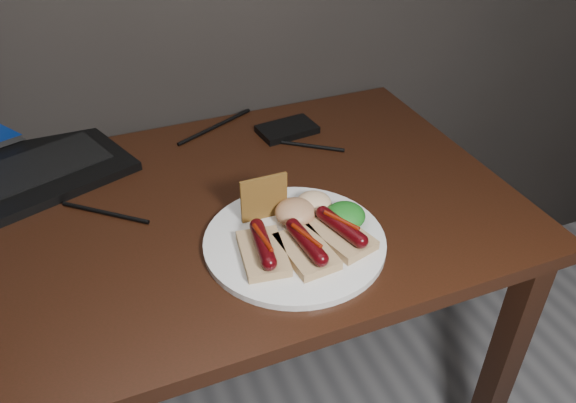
{
  "coord_description": "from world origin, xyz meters",
  "views": [
    {
      "loc": [
        -0.05,
        0.55,
        1.37
      ],
      "look_at": [
        0.24,
        1.26,
        0.82
      ],
      "focal_mm": 35.0,
      "sensor_mm": 36.0,
      "label": 1
    }
  ],
  "objects": [
    {
      "name": "desk_cables",
      "position": [
        0.02,
        1.53,
        0.75
      ],
      "size": [
        0.91,
        0.38,
        0.01
      ],
      "color": "black",
      "rests_on": "desk"
    },
    {
      "name": "hard_drive",
      "position": [
        0.37,
        1.6,
        0.76
      ],
      "size": [
        0.14,
        0.09,
        0.02
      ],
      "primitive_type": "cube",
      "rotation": [
        0.0,
        0.0,
        0.11
      ],
      "color": "black",
      "rests_on": "desk"
    },
    {
      "name": "salsa_mound",
      "position": [
        0.26,
        1.27,
        0.78
      ],
      "size": [
        0.07,
        0.07,
        0.04
      ],
      "primitive_type": "ellipsoid",
      "color": "#A42D10",
      "rests_on": "plate"
    },
    {
      "name": "bread_sausage_center",
      "position": [
        0.24,
        1.18,
        0.78
      ],
      "size": [
        0.08,
        0.12,
        0.04
      ],
      "color": "tan",
      "rests_on": "plate"
    },
    {
      "name": "coleslaw_mound",
      "position": [
        0.3,
        1.29,
        0.78
      ],
      "size": [
        0.06,
        0.06,
        0.04
      ],
      "primitive_type": "ellipsoid",
      "color": "silver",
      "rests_on": "plate"
    },
    {
      "name": "salad_greens",
      "position": [
        0.33,
        1.23,
        0.78
      ],
      "size": [
        0.07,
        0.07,
        0.04
      ],
      "primitive_type": "ellipsoid",
      "color": "#125C13",
      "rests_on": "plate"
    },
    {
      "name": "crispbread",
      "position": [
        0.21,
        1.31,
        0.8
      ],
      "size": [
        0.08,
        0.01,
        0.08
      ],
      "primitive_type": "cube",
      "color": "olive",
      "rests_on": "plate"
    },
    {
      "name": "desk",
      "position": [
        0.0,
        1.38,
        0.66
      ],
      "size": [
        1.4,
        0.7,
        0.75
      ],
      "color": "black",
      "rests_on": "ground"
    },
    {
      "name": "bread_sausage_right",
      "position": [
        0.31,
        1.2,
        0.78
      ],
      "size": [
        0.1,
        0.13,
        0.04
      ],
      "color": "tan",
      "rests_on": "plate"
    },
    {
      "name": "bread_sausage_left",
      "position": [
        0.17,
        1.21,
        0.78
      ],
      "size": [
        0.08,
        0.12,
        0.04
      ],
      "color": "tan",
      "rests_on": "plate"
    },
    {
      "name": "plate",
      "position": [
        0.24,
        1.23,
        0.76
      ],
      "size": [
        0.31,
        0.31,
        0.01
      ],
      "primitive_type": "cylinder",
      "rotation": [
        0.0,
        0.0,
        -0.0
      ],
      "color": "white",
      "rests_on": "desk"
    }
  ]
}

